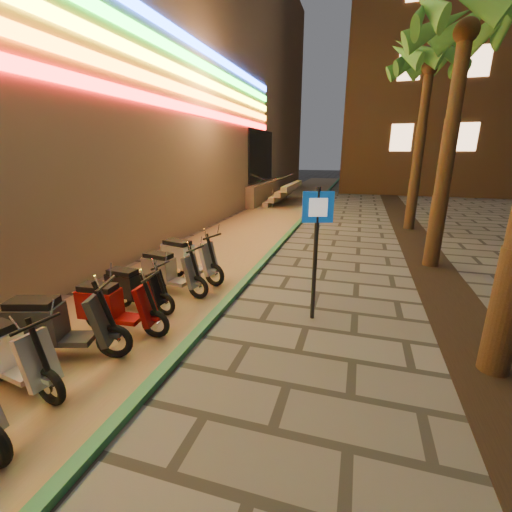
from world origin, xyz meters
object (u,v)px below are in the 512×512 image
(pedestrian_sign, at_px, (316,237))
(scooter_5, at_px, (8,354))
(scooter_8, at_px, (133,288))
(scooter_9, at_px, (168,271))
(scooter_7, at_px, (113,307))
(scooter_10, at_px, (186,258))
(scooter_6, at_px, (55,325))

(pedestrian_sign, relative_size, scooter_5, 1.48)
(pedestrian_sign, height_order, scooter_5, pedestrian_sign)
(scooter_8, relative_size, scooter_9, 0.92)
(scooter_7, distance_m, scooter_9, 1.86)
(scooter_5, bearing_deg, scooter_8, 96.46)
(scooter_5, height_order, scooter_8, scooter_5)
(pedestrian_sign, height_order, scooter_7, pedestrian_sign)
(scooter_7, height_order, scooter_9, scooter_9)
(scooter_7, distance_m, scooter_10, 2.72)
(pedestrian_sign, distance_m, scooter_10, 3.61)
(scooter_6, distance_m, scooter_10, 3.62)
(scooter_6, bearing_deg, scooter_10, 68.82)
(scooter_9, bearing_deg, scooter_5, -86.61)
(scooter_7, distance_m, scooter_8, 0.93)
(scooter_6, bearing_deg, scooter_8, 71.16)
(scooter_6, height_order, scooter_9, scooter_6)
(pedestrian_sign, distance_m, scooter_9, 3.44)
(scooter_7, bearing_deg, pedestrian_sign, 21.12)
(scooter_8, bearing_deg, scooter_5, -87.78)
(pedestrian_sign, height_order, scooter_6, pedestrian_sign)
(scooter_5, height_order, scooter_7, scooter_5)
(pedestrian_sign, relative_size, scooter_7, 1.51)
(scooter_10, bearing_deg, scooter_7, -74.99)
(pedestrian_sign, bearing_deg, scooter_5, -156.27)
(scooter_10, bearing_deg, scooter_8, -82.30)
(scooter_8, bearing_deg, pedestrian_sign, 15.08)
(scooter_6, height_order, scooter_8, scooter_6)
(scooter_7, relative_size, scooter_10, 0.92)
(scooter_5, bearing_deg, pedestrian_sign, 50.31)
(scooter_5, distance_m, scooter_8, 2.51)
(pedestrian_sign, relative_size, scooter_10, 1.39)
(scooter_6, xyz_separation_m, scooter_9, (0.27, 2.75, -0.05))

